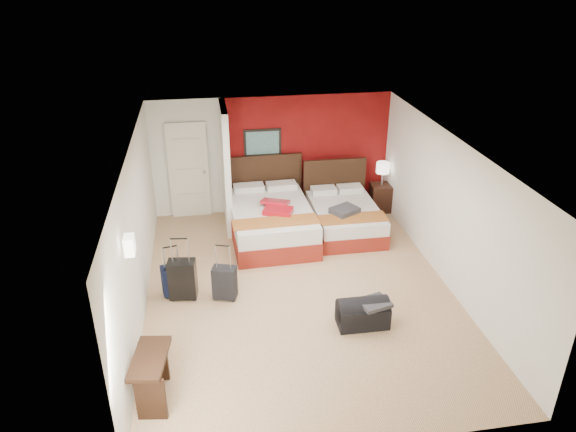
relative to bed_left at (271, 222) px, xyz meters
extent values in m
plane|color=#D6B084|center=(0.21, -1.92, -0.33)|extent=(6.50, 6.50, 0.00)
cube|color=silver|center=(0.21, 1.33, 0.92)|extent=(5.00, 0.04, 2.50)
cube|color=silver|center=(-2.29, -1.92, 0.92)|extent=(0.04, 6.50, 2.50)
cube|color=black|center=(0.01, 1.27, 1.22)|extent=(0.78, 0.03, 0.58)
cube|color=white|center=(-2.17, -3.42, 1.57)|extent=(0.12, 0.20, 0.24)
cube|color=maroon|center=(0.96, 1.31, 0.92)|extent=(3.50, 0.04, 2.50)
cube|color=silver|center=(-0.79, 0.69, 0.92)|extent=(0.12, 1.20, 2.50)
cube|color=silver|center=(-1.54, 1.28, 0.69)|extent=(0.82, 0.06, 2.05)
cube|color=white|center=(0.00, 0.00, 0.00)|extent=(1.61, 2.26, 0.66)
cube|color=silver|center=(1.50, 0.03, -0.06)|extent=(1.28, 1.83, 0.55)
cube|color=#B10F1C|center=(0.10, -0.10, 0.38)|extent=(0.76, 0.88, 0.09)
cube|color=#3D3D42|center=(1.40, -0.27, 0.28)|extent=(0.62, 0.58, 0.12)
cube|color=black|center=(2.52, 0.88, -0.03)|extent=(0.46, 0.46, 0.60)
cylinder|color=white|center=(2.52, 0.88, 0.52)|extent=(0.36, 0.36, 0.50)
cube|color=black|center=(-1.68, -1.83, 0.00)|extent=(0.47, 0.33, 0.65)
cube|color=black|center=(-1.02, -1.96, -0.06)|extent=(0.42, 0.33, 0.55)
cube|color=black|center=(-1.84, -1.71, -0.08)|extent=(0.40, 0.29, 0.51)
cube|color=black|center=(0.99, -3.00, -0.14)|extent=(0.77, 0.41, 0.39)
cube|color=#343438|center=(1.14, -3.05, 0.08)|extent=(0.52, 0.47, 0.06)
cube|color=black|center=(-2.03, -4.02, 0.00)|extent=(0.51, 0.85, 0.67)
camera|label=1|loc=(-1.19, -9.37, 4.76)|focal=33.69mm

